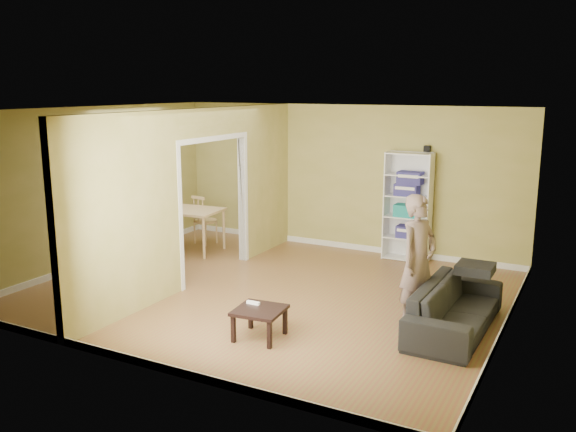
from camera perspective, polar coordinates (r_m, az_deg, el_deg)
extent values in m
plane|color=brown|center=(8.90, -1.75, -7.05)|extent=(6.50, 6.50, 0.00)
plane|color=white|center=(8.42, -1.87, 9.91)|extent=(6.50, 6.50, 0.00)
plane|color=tan|center=(11.01, 5.27, 3.57)|extent=(6.50, 0.00, 6.50)
plane|color=tan|center=(6.38, -14.07, -2.97)|extent=(6.50, 0.00, 6.50)
plane|color=tan|center=(10.53, -17.41, 2.69)|extent=(0.00, 5.50, 5.50)
plane|color=tan|center=(7.55, 20.21, -1.04)|extent=(0.00, 5.50, 5.50)
cube|color=black|center=(10.40, 12.90, 6.16)|extent=(0.10, 0.10, 0.10)
imported|color=black|center=(7.70, 15.42, -7.63)|extent=(2.00, 0.89, 0.76)
imported|color=slate|center=(7.65, 12.10, -3.03)|extent=(0.85, 0.76, 1.92)
cube|color=white|center=(10.59, 9.19, 1.05)|extent=(0.02, 0.34, 1.84)
cube|color=white|center=(10.38, 13.14, 0.67)|extent=(0.02, 0.34, 1.84)
cube|color=white|center=(10.63, 11.40, 1.01)|extent=(0.77, 0.02, 1.84)
cube|color=white|center=(10.69, 10.95, -3.88)|extent=(0.73, 0.34, 0.02)
cube|color=white|center=(10.60, 11.03, -2.01)|extent=(0.73, 0.34, 0.02)
cube|color=white|center=(10.52, 11.11, -0.10)|extent=(0.73, 0.34, 0.02)
cube|color=white|center=(10.45, 11.19, 1.83)|extent=(0.73, 0.34, 0.02)
cube|color=white|center=(10.39, 11.27, 3.78)|extent=(0.73, 0.34, 0.02)
cube|color=white|center=(10.35, 11.35, 5.75)|extent=(0.73, 0.34, 0.02)
cube|color=navy|center=(10.56, 11.21, -1.44)|extent=(0.39, 0.25, 0.20)
cube|color=#106E57|center=(10.50, 11.03, 0.50)|extent=(0.40, 0.26, 0.20)
cube|color=navy|center=(10.44, 11.06, 2.44)|extent=(0.39, 0.26, 0.20)
cube|color=navy|center=(10.39, 11.38, 3.57)|extent=(0.41, 0.27, 0.21)
cube|color=black|center=(7.22, -2.68, -8.80)|extent=(0.55, 0.55, 0.04)
cube|color=black|center=(7.22, -5.20, -10.41)|extent=(0.05, 0.05, 0.33)
cube|color=black|center=(6.99, -1.98, -11.11)|extent=(0.05, 0.05, 0.33)
cube|color=black|center=(7.57, -3.30, -9.26)|extent=(0.05, 0.05, 0.33)
cube|color=black|center=(7.37, -0.20, -9.88)|extent=(0.05, 0.05, 0.33)
cube|color=white|center=(7.35, -3.27, -8.11)|extent=(0.17, 0.04, 0.03)
cube|color=#D6B277|center=(11.03, -9.52, 0.55)|extent=(1.22, 0.82, 0.04)
cylinder|color=#D6B277|center=(11.19, -12.85, -1.43)|extent=(0.05, 0.05, 0.73)
cylinder|color=#D6B277|center=(10.51, -8.17, -2.12)|extent=(0.05, 0.05, 0.73)
cylinder|color=#D6B277|center=(11.72, -10.59, -0.72)|extent=(0.05, 0.05, 0.73)
cylinder|color=#D6B277|center=(11.08, -6.02, -1.33)|extent=(0.05, 0.05, 0.73)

